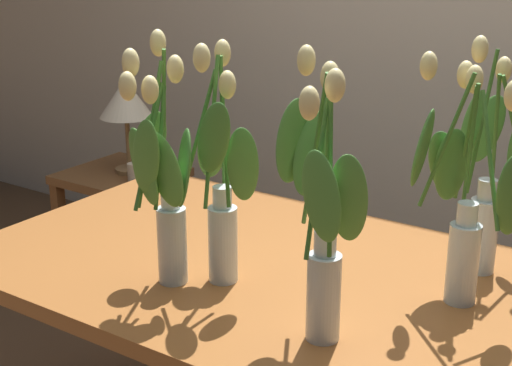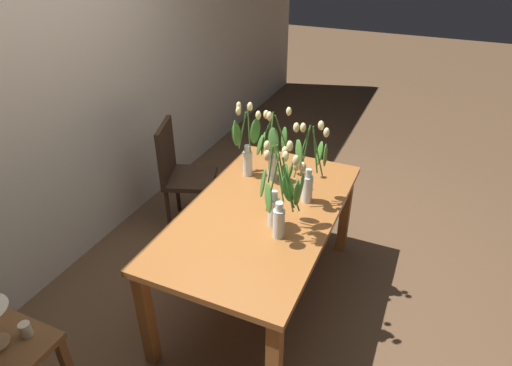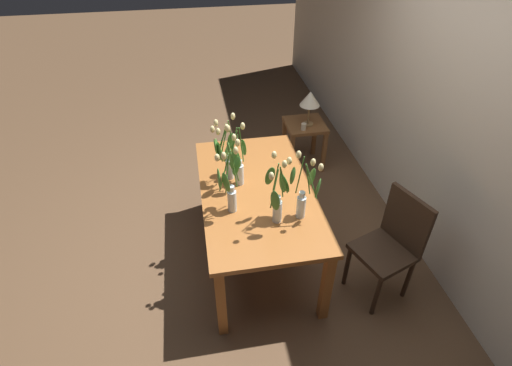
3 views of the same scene
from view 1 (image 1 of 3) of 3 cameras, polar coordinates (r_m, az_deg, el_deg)
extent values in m
cube|color=#A3602D|center=(1.82, 2.62, -7.33)|extent=(1.60, 0.90, 0.04)
cube|color=#A3602D|center=(2.66, -6.78, -7.58)|extent=(0.07, 0.07, 0.70)
cylinder|color=silver|center=(1.74, -2.52, -4.65)|extent=(0.07, 0.07, 0.18)
cylinder|color=silver|center=(1.70, -2.57, -1.08)|extent=(0.04, 0.04, 0.05)
cylinder|color=silver|center=(1.75, -2.50, -5.56)|extent=(0.06, 0.06, 0.11)
cylinder|color=#3D752D|center=(1.68, -2.54, 4.25)|extent=(0.03, 0.04, 0.32)
ellipsoid|color=#F4E093|center=(1.66, -2.54, 9.79)|extent=(0.04, 0.04, 0.06)
ellipsoid|color=#427F33|center=(1.73, -3.28, 2.94)|extent=(0.10, 0.06, 0.18)
cylinder|color=#3D752D|center=(1.61, -3.38, 3.81)|extent=(0.02, 0.08, 0.32)
ellipsoid|color=#F4E093|center=(1.55, -4.13, 9.42)|extent=(0.04, 0.04, 0.06)
ellipsoid|color=#427F33|center=(1.56, -3.20, 3.40)|extent=(0.12, 0.05, 0.18)
cylinder|color=#3D752D|center=(1.64, -4.43, 3.50)|extent=(0.06, 0.08, 0.29)
ellipsoid|color=#F4E093|center=(1.59, -6.12, 8.56)|extent=(0.04, 0.04, 0.06)
ellipsoid|color=#427F33|center=(1.62, -5.49, 1.16)|extent=(0.08, 0.10, 0.18)
cylinder|color=#3D752D|center=(1.62, -2.34, 2.89)|extent=(0.05, 0.04, 0.27)
ellipsoid|color=#F4E093|center=(1.57, -2.18, 7.43)|extent=(0.04, 0.04, 0.06)
ellipsoid|color=#427F33|center=(1.60, -1.00, 1.39)|extent=(0.06, 0.09, 0.18)
cylinder|color=silver|center=(1.74, -6.35, -4.70)|extent=(0.07, 0.07, 0.18)
cylinder|color=silver|center=(1.70, -6.48, -1.13)|extent=(0.04, 0.04, 0.05)
cylinder|color=silver|center=(1.75, -6.31, -5.60)|extent=(0.06, 0.06, 0.11)
cylinder|color=#3D752D|center=(1.62, -7.27, 2.63)|extent=(0.03, 0.08, 0.26)
ellipsoid|color=#F4E093|center=(1.56, -8.01, 6.99)|extent=(0.04, 0.04, 0.06)
ellipsoid|color=#4C8E38|center=(1.59, -6.90, 0.98)|extent=(0.11, 0.06, 0.18)
cylinder|color=#3D752D|center=(1.61, -8.10, 2.73)|extent=(0.01, 0.11, 0.26)
ellipsoid|color=#F4E093|center=(1.54, -9.69, 7.23)|extent=(0.04, 0.04, 0.06)
ellipsoid|color=#4C8E38|center=(1.57, -8.32, 1.97)|extent=(0.11, 0.04, 0.18)
cylinder|color=#3D752D|center=(1.70, -6.97, 4.62)|extent=(0.06, 0.05, 0.33)
ellipsoid|color=#F4E093|center=(1.70, -7.42, 10.46)|extent=(0.04, 0.04, 0.06)
ellipsoid|color=#4C8E38|center=(1.75, -8.05, 2.78)|extent=(0.09, 0.09, 0.18)
cylinder|color=#3D752D|center=(1.63, -8.02, 3.60)|extent=(0.02, 0.08, 0.31)
ellipsoid|color=#F4E093|center=(1.57, -9.46, 8.96)|extent=(0.04, 0.04, 0.06)
ellipsoid|color=#4C8E38|center=(1.60, -8.51, 1.22)|extent=(0.11, 0.04, 0.18)
cylinder|color=silver|center=(1.70, 15.35, -5.91)|extent=(0.07, 0.07, 0.18)
cylinder|color=silver|center=(1.66, 15.68, -2.27)|extent=(0.04, 0.04, 0.05)
cylinder|color=silver|center=(1.71, 15.26, -6.82)|extent=(0.06, 0.06, 0.11)
cylinder|color=#3D752D|center=(1.66, 15.57, 2.81)|extent=(0.06, 0.08, 0.27)
ellipsoid|color=#F4E093|center=(1.68, 15.56, 7.90)|extent=(0.04, 0.04, 0.06)
ellipsoid|color=#427F33|center=(1.71, 14.13, 1.32)|extent=(0.09, 0.10, 0.18)
cylinder|color=#3D752D|center=(1.57, 17.28, 1.64)|extent=(0.09, 0.07, 0.27)
ellipsoid|color=#427F33|center=(1.57, 18.75, -0.91)|extent=(0.06, 0.08, 0.17)
cylinder|color=#3D752D|center=(1.62, 14.17, 3.02)|extent=(0.10, 0.02, 0.30)
ellipsoid|color=#F4E093|center=(1.60, 12.92, 8.63)|extent=(0.04, 0.04, 0.06)
ellipsoid|color=#427F33|center=(1.61, 12.48, 2.60)|extent=(0.06, 0.09, 0.18)
cylinder|color=#3D752D|center=(1.64, 15.89, 2.56)|extent=(0.03, 0.04, 0.28)
ellipsoid|color=#F4E093|center=(1.63, 16.19, 7.54)|extent=(0.04, 0.04, 0.06)
ellipsoid|color=#427F33|center=(1.69, 14.54, 1.32)|extent=(0.09, 0.07, 0.17)
cylinder|color=silver|center=(1.50, 5.12, -8.60)|extent=(0.07, 0.07, 0.18)
cylinder|color=silver|center=(1.45, 5.25, -4.55)|extent=(0.04, 0.04, 0.05)
cylinder|color=silver|center=(1.52, 5.09, -9.61)|extent=(0.06, 0.06, 0.11)
cylinder|color=#3D752D|center=(1.43, 5.42, 1.58)|extent=(0.03, 0.05, 0.32)
ellipsoid|color=#F4E093|center=(1.41, 5.61, 7.98)|extent=(0.04, 0.04, 0.06)
ellipsoid|color=#4C8E38|center=(1.47, 4.31, 2.22)|extent=(0.08, 0.09, 0.18)
cylinder|color=#3D752D|center=(1.37, 5.62, 0.93)|extent=(0.04, 0.05, 0.32)
ellipsoid|color=#F4E093|center=(1.31, 5.99, 7.35)|extent=(0.04, 0.04, 0.06)
ellipsoid|color=#4C8E38|center=(1.35, 7.01, -1.16)|extent=(0.07, 0.08, 0.18)
cylinder|color=#3D752D|center=(1.36, 4.61, 0.27)|extent=(0.02, 0.09, 0.29)
ellipsoid|color=#F4E093|center=(1.29, 4.05, 6.04)|extent=(0.04, 0.04, 0.06)
ellipsoid|color=#4C8E38|center=(1.32, 4.98, -1.04)|extent=(0.10, 0.03, 0.18)
cylinder|color=#3D752D|center=(1.45, 4.47, 2.31)|extent=(0.09, 0.07, 0.33)
ellipsoid|color=#F4E093|center=(1.46, 3.83, 9.24)|extent=(0.04, 0.04, 0.06)
ellipsoid|color=#4C8E38|center=(1.47, 2.83, 3.19)|extent=(0.07, 0.09, 0.18)
cylinder|color=silver|center=(1.86, 16.75, -3.84)|extent=(0.07, 0.07, 0.18)
cylinder|color=silver|center=(1.82, 17.08, -0.49)|extent=(0.04, 0.04, 0.05)
cylinder|color=silver|center=(1.87, 16.67, -4.69)|extent=(0.06, 0.06, 0.11)
cylinder|color=#3D752D|center=(1.77, 16.70, 4.37)|extent=(0.04, 0.04, 0.33)
ellipsoid|color=#F4E093|center=(1.73, 16.57, 9.67)|extent=(0.04, 0.04, 0.06)
ellipsoid|color=#427F33|center=(1.72, 15.94, 4.05)|extent=(0.10, 0.07, 0.18)
cylinder|color=#3D752D|center=(1.82, 17.66, 3.78)|extent=(0.02, 0.06, 0.27)
ellipsoid|color=#F4E093|center=(1.82, 18.22, 8.15)|extent=(0.04, 0.04, 0.06)
ellipsoid|color=#427F33|center=(1.87, 17.00, 3.94)|extent=(0.11, 0.05, 0.18)
cube|color=brown|center=(3.25, -10.15, 0.54)|extent=(0.44, 0.44, 0.04)
cube|color=brown|center=(3.35, -14.50, -4.22)|extent=(0.04, 0.04, 0.51)
cube|color=brown|center=(3.09, -9.76, -5.82)|extent=(0.04, 0.04, 0.51)
cube|color=brown|center=(3.59, -10.00, -2.35)|extent=(0.04, 0.04, 0.51)
cube|color=brown|center=(3.35, -5.29, -3.67)|extent=(0.04, 0.04, 0.51)
cylinder|color=olive|center=(3.23, -9.53, 0.99)|extent=(0.12, 0.12, 0.02)
cylinder|color=olive|center=(3.20, -9.64, 3.03)|extent=(0.02, 0.02, 0.22)
cone|color=#F2E5C6|center=(3.15, -9.82, 6.36)|extent=(0.22, 0.22, 0.16)
cylinder|color=beige|center=(3.10, -9.19, 0.82)|extent=(0.06, 0.06, 0.07)
camera|label=2|loc=(3.05, -50.73, 27.07)|focal=30.43mm
camera|label=3|loc=(2.24, 104.46, 30.15)|focal=27.68mm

